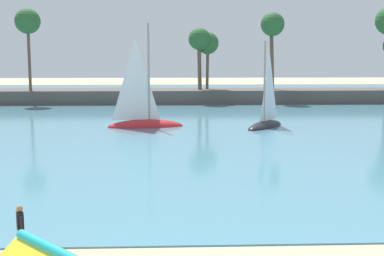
% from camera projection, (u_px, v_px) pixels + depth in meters
% --- Properties ---
extents(sea, '(220.00, 90.81, 0.06)m').
position_uv_depth(sea, '(161.00, 107.00, 62.02)').
color(sea, teal).
rests_on(sea, ground).
extents(palm_headland, '(80.05, 6.01, 12.62)m').
position_uv_depth(palm_headland, '(174.00, 83.00, 66.96)').
color(palm_headland, '#514C47').
rests_on(palm_headland, ground).
extents(person_at_waterline, '(0.32, 0.51, 1.67)m').
position_uv_depth(person_at_waterline, '(20.00, 228.00, 16.38)').
color(person_at_waterline, black).
rests_on(person_at_waterline, ground).
extents(sailboat_near_shore, '(6.86, 2.85, 9.65)m').
position_uv_depth(sailboat_near_shore, '(144.00, 117.00, 44.96)').
color(sailboat_near_shore, red).
rests_on(sailboat_near_shore, sea).
extents(sailboat_toward_headland, '(4.61, 5.43, 8.01)m').
position_uv_depth(sailboat_toward_headland, '(266.00, 119.00, 44.91)').
color(sailboat_toward_headland, black).
rests_on(sailboat_toward_headland, sea).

